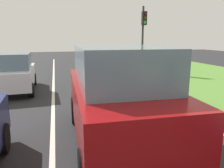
# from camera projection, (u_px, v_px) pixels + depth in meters

# --- Properties ---
(ground_plane) EXTENTS (60.00, 60.00, 0.00)m
(ground_plane) POSITION_uv_depth(u_px,v_px,m) (69.00, 91.00, 10.18)
(ground_plane) COLOR #262628
(lane_line_center) EXTENTS (0.12, 32.00, 0.01)m
(lane_line_center) POSITION_uv_depth(u_px,v_px,m) (53.00, 92.00, 10.01)
(lane_line_center) COLOR silver
(lane_line_center) RESTS_ON ground
(lane_line_right_edge) EXTENTS (0.12, 32.00, 0.01)m
(lane_line_right_edge) POSITION_uv_depth(u_px,v_px,m) (140.00, 87.00, 11.07)
(lane_line_right_edge) COLOR silver
(lane_line_right_edge) RESTS_ON ground
(grass_verge_right) EXTENTS (9.00, 48.00, 0.06)m
(grass_verge_right) POSITION_uv_depth(u_px,v_px,m) (221.00, 81.00, 12.27)
(grass_verge_right) COLOR #548433
(grass_verge_right) RESTS_ON ground
(curb_right) EXTENTS (0.24, 48.00, 0.12)m
(curb_right) POSITION_uv_depth(u_px,v_px,m) (150.00, 85.00, 11.18)
(curb_right) COLOR #9E9B93
(curb_right) RESTS_ON ground
(car_suv_ahead) EXTENTS (2.11, 4.57, 2.28)m
(car_suv_ahead) POSITION_uv_depth(u_px,v_px,m) (117.00, 96.00, 4.87)
(car_suv_ahead) COLOR maroon
(car_suv_ahead) RESTS_ON ground
(car_hatchback_far) EXTENTS (1.85, 3.76, 1.78)m
(car_hatchback_far) POSITION_uv_depth(u_px,v_px,m) (14.00, 73.00, 9.90)
(car_hatchback_far) COLOR silver
(car_hatchback_far) RESTS_ON ground
(traffic_light_near_right) EXTENTS (0.32, 0.50, 4.55)m
(traffic_light_near_right) POSITION_uv_depth(u_px,v_px,m) (143.00, 29.00, 14.89)
(traffic_light_near_right) COLOR #2D2D2D
(traffic_light_near_right) RESTS_ON ground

